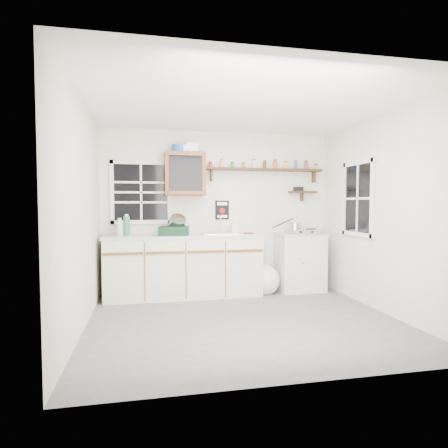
# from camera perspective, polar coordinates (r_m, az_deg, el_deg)

# --- Properties ---
(room) EXTENTS (3.64, 3.24, 2.54)m
(room) POSITION_cam_1_polar(r_m,az_deg,el_deg) (4.36, 3.14, 1.45)
(room) COLOR #535456
(room) RESTS_ON ground
(main_cabinet) EXTENTS (2.31, 0.63, 0.92)m
(main_cabinet) POSITION_cam_1_polar(r_m,az_deg,el_deg) (5.61, -6.11, -6.31)
(main_cabinet) COLOR beige
(main_cabinet) RESTS_ON floor
(right_cabinet) EXTENTS (0.73, 0.57, 0.91)m
(right_cabinet) POSITION_cam_1_polar(r_m,az_deg,el_deg) (6.09, 11.41, -5.67)
(right_cabinet) COLOR silver
(right_cabinet) RESTS_ON floor
(sink) EXTENTS (0.52, 0.44, 0.29)m
(sink) POSITION_cam_1_polar(r_m,az_deg,el_deg) (5.64, -0.70, -1.44)
(sink) COLOR #B8B9BD
(sink) RESTS_ON main_cabinet
(upper_cabinet) EXTENTS (0.60, 0.32, 0.65)m
(upper_cabinet) POSITION_cam_1_polar(r_m,az_deg,el_deg) (5.70, -5.97, 7.58)
(upper_cabinet) COLOR #5F2C17
(upper_cabinet) RESTS_ON wall_back
(upper_cabinet_clutter) EXTENTS (0.39, 0.24, 0.14)m
(upper_cabinet_clutter) POSITION_cam_1_polar(r_m,az_deg,el_deg) (5.75, -6.10, 11.40)
(upper_cabinet_clutter) COLOR #1A4DAF
(upper_cabinet_clutter) RESTS_ON upper_cabinet
(spice_shelf) EXTENTS (1.91, 0.18, 0.35)m
(spice_shelf) POSITION_cam_1_polar(r_m,az_deg,el_deg) (6.04, 6.30, 8.32)
(spice_shelf) COLOR black
(spice_shelf) RESTS_ON wall_back
(secondary_shelf) EXTENTS (0.45, 0.16, 0.24)m
(secondary_shelf) POSITION_cam_1_polar(r_m,az_deg,el_deg) (6.25, 11.71, 4.85)
(secondary_shelf) COLOR black
(secondary_shelf) RESTS_ON wall_back
(warning_sign) EXTENTS (0.22, 0.02, 0.30)m
(warning_sign) POSITION_cam_1_polar(r_m,az_deg,el_deg) (5.92, -0.29, 2.15)
(warning_sign) COLOR black
(warning_sign) RESTS_ON wall_back
(window_back) EXTENTS (0.93, 0.03, 0.98)m
(window_back) POSITION_cam_1_polar(r_m,az_deg,el_deg) (5.80, -12.52, 4.73)
(window_back) COLOR black
(window_back) RESTS_ON wall_back
(window_right) EXTENTS (0.03, 0.78, 1.08)m
(window_right) POSITION_cam_1_polar(r_m,az_deg,el_deg) (5.57, 19.73, 3.67)
(window_right) COLOR black
(window_right) RESTS_ON wall_back
(water_bottles) EXTENTS (0.19, 0.11, 0.31)m
(water_bottles) POSITION_cam_1_polar(r_m,az_deg,el_deg) (5.58, -15.05, -0.36)
(water_bottles) COLOR #ACBECA
(water_bottles) RESTS_ON main_cabinet
(dish_rack) EXTENTS (0.47, 0.39, 0.32)m
(dish_rack) POSITION_cam_1_polar(r_m,az_deg,el_deg) (5.48, -7.45, -0.64)
(dish_rack) COLOR black
(dish_rack) RESTS_ON main_cabinet
(soap_bottle) EXTENTS (0.11, 0.11, 0.21)m
(soap_bottle) POSITION_cam_1_polar(r_m,az_deg,el_deg) (5.89, 1.65, -0.33)
(soap_bottle) COLOR silver
(soap_bottle) RESTS_ON main_cabinet
(rag) EXTENTS (0.13, 0.11, 0.02)m
(rag) POSITION_cam_1_polar(r_m,az_deg,el_deg) (5.74, 3.76, -1.39)
(rag) COLOR maroon
(rag) RESTS_ON main_cabinet
(hotplate) EXTENTS (0.54, 0.30, 0.08)m
(hotplate) POSITION_cam_1_polar(r_m,az_deg,el_deg) (6.03, 11.91, -1.08)
(hotplate) COLOR #B8B9BD
(hotplate) RESTS_ON right_cabinet
(saucepan) EXTENTS (0.40, 0.27, 0.18)m
(saucepan) POSITION_cam_1_polar(r_m,az_deg,el_deg) (5.98, 10.70, -0.29)
(saucepan) COLOR #B8B9BD
(saucepan) RESTS_ON hotplate
(trash_bag) EXTENTS (0.43, 0.39, 0.50)m
(trash_bag) POSITION_cam_1_polar(r_m,az_deg,el_deg) (5.82, 6.31, -8.47)
(trash_bag) COLOR white
(trash_bag) RESTS_ON floor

